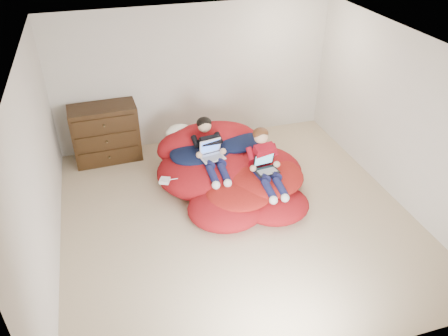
{
  "coord_description": "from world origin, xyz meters",
  "views": [
    {
      "loc": [
        -1.62,
        -4.76,
        4.13
      ],
      "look_at": [
        -0.11,
        0.28,
        0.7
      ],
      "focal_mm": 35.0,
      "sensor_mm": 36.0,
      "label": 1
    }
  ],
  "objects_px": {
    "laptop_white": "(212,153)",
    "laptop_black": "(266,166)",
    "beanbag_pile": "(230,171)",
    "dresser": "(106,133)",
    "older_boy": "(210,147)",
    "younger_boy": "(265,160)"
  },
  "relations": [
    {
      "from": "laptop_white",
      "to": "laptop_black",
      "type": "height_order",
      "value": "laptop_white"
    },
    {
      "from": "dresser",
      "to": "beanbag_pile",
      "type": "distance_m",
      "value": 2.31
    },
    {
      "from": "dresser",
      "to": "laptop_black",
      "type": "distance_m",
      "value": 2.91
    },
    {
      "from": "dresser",
      "to": "beanbag_pile",
      "type": "relative_size",
      "value": 0.47
    },
    {
      "from": "older_boy",
      "to": "laptop_white",
      "type": "xyz_separation_m",
      "value": [
        -0.0,
        -0.11,
        -0.03
      ]
    },
    {
      "from": "beanbag_pile",
      "to": "dresser",
      "type": "bearing_deg",
      "value": 142.53
    },
    {
      "from": "younger_boy",
      "to": "laptop_black",
      "type": "bearing_deg",
      "value": -90.0
    },
    {
      "from": "beanbag_pile",
      "to": "older_boy",
      "type": "relative_size",
      "value": 2.04
    },
    {
      "from": "beanbag_pile",
      "to": "older_boy",
      "type": "height_order",
      "value": "older_boy"
    },
    {
      "from": "dresser",
      "to": "older_boy",
      "type": "distance_m",
      "value": 1.98
    },
    {
      "from": "younger_boy",
      "to": "older_boy",
      "type": "bearing_deg",
      "value": 140.36
    },
    {
      "from": "dresser",
      "to": "younger_boy",
      "type": "height_order",
      "value": "younger_boy"
    },
    {
      "from": "older_boy",
      "to": "younger_boy",
      "type": "height_order",
      "value": "younger_boy"
    },
    {
      "from": "older_boy",
      "to": "laptop_white",
      "type": "distance_m",
      "value": 0.12
    },
    {
      "from": "dresser",
      "to": "beanbag_pile",
      "type": "bearing_deg",
      "value": -37.47
    },
    {
      "from": "dresser",
      "to": "beanbag_pile",
      "type": "xyz_separation_m",
      "value": [
        1.82,
        -1.4,
        -0.25
      ]
    },
    {
      "from": "beanbag_pile",
      "to": "laptop_black",
      "type": "relative_size",
      "value": 6.64
    },
    {
      "from": "dresser",
      "to": "laptop_white",
      "type": "bearing_deg",
      "value": -41.48
    },
    {
      "from": "dresser",
      "to": "laptop_black",
      "type": "xyz_separation_m",
      "value": [
        2.24,
        -1.86,
        0.07
      ]
    },
    {
      "from": "beanbag_pile",
      "to": "laptop_black",
      "type": "height_order",
      "value": "beanbag_pile"
    },
    {
      "from": "older_boy",
      "to": "laptop_white",
      "type": "relative_size",
      "value": 3.02
    },
    {
      "from": "younger_boy",
      "to": "dresser",
      "type": "bearing_deg",
      "value": 140.76
    }
  ]
}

